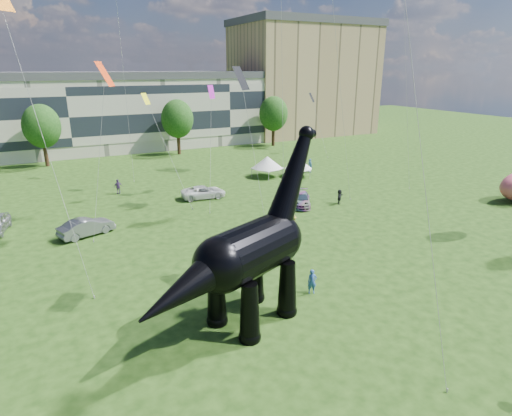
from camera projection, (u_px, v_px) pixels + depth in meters
name	position (u px, v px, depth m)	size (l,w,h in m)	color
ground	(335.00, 334.00, 23.20)	(220.00, 220.00, 0.00)	#16330C
terrace_row	(66.00, 117.00, 70.19)	(78.00, 11.00, 12.00)	beige
apartment_block	(303.00, 81.00, 92.02)	(28.00, 18.00, 22.00)	tan
tree_mid_left	(41.00, 123.00, 60.76)	(5.20, 5.20, 9.44)	#382314
tree_mid_right	(177.00, 116.00, 69.45)	(5.20, 5.20, 9.44)	#382314
tree_far_right	(274.00, 111.00, 77.28)	(5.20, 5.20, 9.44)	#382314
dinosaur_sculpture	(245.00, 256.00, 22.99)	(13.05, 6.98, 10.95)	black
car_grey	(86.00, 227.00, 36.62)	(1.63, 4.66, 1.54)	slate
car_white	(204.00, 192.00, 47.20)	(2.25, 4.89, 1.36)	white
car_dark	(301.00, 199.00, 44.65)	(1.87, 4.61, 1.34)	#595960
gazebo_near	(298.00, 163.00, 56.23)	(4.70, 4.70, 2.50)	silver
gazebo_far	(267.00, 162.00, 56.05)	(5.08, 5.08, 2.74)	silver
visitors	(217.00, 236.00, 34.42)	(47.23, 42.34, 1.89)	#2B549D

